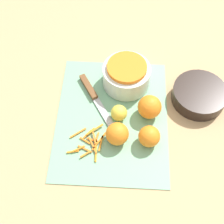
# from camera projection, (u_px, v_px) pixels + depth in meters

# --- Properties ---
(ground_plane) EXTENTS (4.00, 4.00, 0.00)m
(ground_plane) POSITION_uv_depth(u_px,v_px,m) (112.00, 118.00, 1.03)
(ground_plane) COLOR tan
(cutting_board) EXTENTS (0.47, 0.36, 0.01)m
(cutting_board) POSITION_uv_depth(u_px,v_px,m) (112.00, 117.00, 1.03)
(cutting_board) COLOR #75AD84
(cutting_board) RESTS_ON ground_plane
(bowl_speckled) EXTENTS (0.16, 0.16, 0.09)m
(bowl_speckled) POSITION_uv_depth(u_px,v_px,m) (126.00, 75.00, 1.06)
(bowl_speckled) COLOR silver
(bowl_speckled) RESTS_ON cutting_board
(bowl_dark) EXTENTS (0.18, 0.18, 0.05)m
(bowl_dark) POSITION_uv_depth(u_px,v_px,m) (199.00, 95.00, 1.05)
(bowl_dark) COLOR black
(bowl_dark) RESTS_ON ground_plane
(knife) EXTENTS (0.24, 0.15, 0.02)m
(knife) POSITION_uv_depth(u_px,v_px,m) (92.00, 94.00, 1.07)
(knife) COLOR brown
(knife) RESTS_ON cutting_board
(orange_left) EXTENTS (0.07, 0.07, 0.07)m
(orange_left) POSITION_uv_depth(u_px,v_px,m) (117.00, 134.00, 0.95)
(orange_left) COLOR orange
(orange_left) RESTS_ON cutting_board
(orange_right) EXTENTS (0.08, 0.08, 0.08)m
(orange_right) POSITION_uv_depth(u_px,v_px,m) (150.00, 107.00, 1.00)
(orange_right) COLOR orange
(orange_right) RESTS_ON cutting_board
(orange_back) EXTENTS (0.07, 0.07, 0.07)m
(orange_back) POSITION_uv_depth(u_px,v_px,m) (149.00, 136.00, 0.95)
(orange_back) COLOR orange
(orange_back) RESTS_ON cutting_board
(lemon) EXTENTS (0.05, 0.05, 0.05)m
(lemon) POSITION_uv_depth(u_px,v_px,m) (119.00, 114.00, 1.00)
(lemon) COLOR gold
(lemon) RESTS_ON cutting_board
(peel_pile) EXTENTS (0.13, 0.12, 0.01)m
(peel_pile) POSITION_uv_depth(u_px,v_px,m) (90.00, 142.00, 0.97)
(peel_pile) COLOR orange
(peel_pile) RESTS_ON cutting_board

